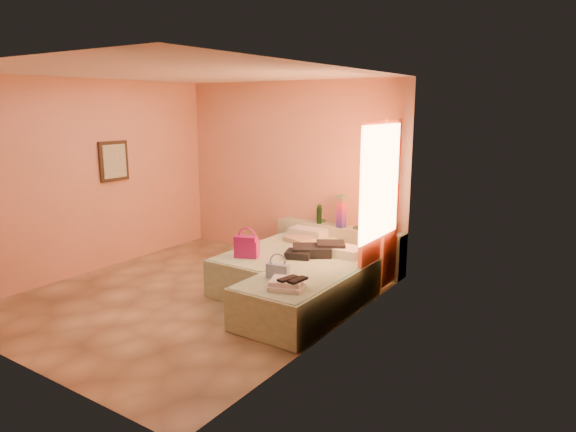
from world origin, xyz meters
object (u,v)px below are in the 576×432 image
Objects in this scene: flower_vase at (391,224)px; towel_stack at (287,285)px; green_book at (361,228)px; magenta_handbag at (247,246)px; bed_left at (279,265)px; blue_handbag at (278,271)px; bed_right at (310,291)px; water_bottle at (319,215)px; headboard_ledge at (339,247)px.

towel_stack is (-0.18, -2.36, -0.24)m from flower_vase.
green_book is 1.84m from magenta_handbag.
blue_handbag is at bearing -55.41° from bed_left.
bed_left and bed_right have the same top height.
bed_left is 7.16× the size of water_bottle.
flower_vase reaches higher than towel_stack.
magenta_handbag is 0.86× the size of towel_stack.
magenta_handbag reaches higher than bed_left.
blue_handbag reaches higher than bed_right.
towel_stack is at bearing -74.97° from headboard_ledge.
headboard_ledge is 0.49m from green_book.
magenta_handbag is at bearing -105.57° from headboard_ledge.
water_bottle is at bearing 96.79° from blue_handbag.
blue_handbag is at bearing -113.29° from bed_right.
green_book is 0.71× the size of blue_handbag.
water_bottle reaches higher than magenta_handbag.
headboard_ledge is at bearing -179.00° from flower_vase.
flower_vase reaches higher than bed_right.
magenta_handbag is 0.93m from blue_handbag.
water_bottle is 1.15m from flower_vase.
bed_left is 1.35m from green_book.
bed_right is 7.34× the size of flower_vase.
water_bottle is (0.05, 1.02, 0.54)m from bed_left.
water_bottle reaches higher than flower_vase.
bed_left is at bearing -92.55° from water_bottle.
towel_stack reaches higher than bed_right.
flower_vase is (0.29, 1.71, 0.54)m from bed_right.
water_bottle is 0.70m from green_book.
blue_handbag is (-0.01, -2.11, -0.08)m from green_book.
blue_handbag is (0.35, -2.11, 0.26)m from headboard_ledge.
bed_right is (0.90, -0.65, 0.00)m from bed_left.
green_book is 2.11m from blue_handbag.
green_book reaches higher than towel_stack.
water_bottle reaches higher than blue_handbag.
water_bottle is at bearing -167.66° from green_book.
bed_left is at bearing 144.42° from bed_right.
blue_handbag reaches higher than headboard_ledge.
bed_right is 1.06m from magenta_handbag.
towel_stack is at bearing -73.50° from green_book.
blue_handbag is at bearing -80.64° from headboard_ledge.
bed_right is at bearing -24.21° from magenta_handbag.
bed_right is at bearing -74.52° from green_book.
blue_handbag is (-0.18, -0.41, 0.33)m from bed_right.
flower_vase is (0.46, 0.01, 0.12)m from green_book.
flower_vase is 0.91× the size of magenta_handbag.
bed_left is at bearing 60.69° from magenta_handbag.
magenta_handbag is at bearing -97.76° from bed_left.
flower_vase is (1.14, 0.04, -0.00)m from water_bottle.
magenta_handbag is (-1.27, -1.66, -0.15)m from flower_vase.
flower_vase reaches higher than blue_handbag.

